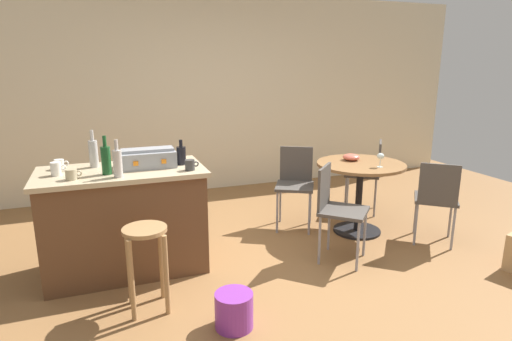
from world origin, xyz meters
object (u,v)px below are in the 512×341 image
bottle_3 (118,163)px  cup_3 (60,164)px  folding_chair_left (295,181)px  serving_bowl (351,157)px  wooden_stool (146,251)px  folding_chair_far (368,170)px  cup_1 (190,165)px  folding_chair_near (437,196)px  wine_glass (381,157)px  toolbox (148,158)px  plastic_bucket (234,310)px  bottle_2 (93,153)px  bottle_1 (106,160)px  dining_table (360,180)px  folding_chair_right (336,205)px  cup_2 (72,174)px  cup_0 (56,169)px  bottle_0 (181,155)px  kitchen_island (125,220)px

bottle_3 → cup_3: (-0.45, 0.44, -0.07)m
folding_chair_left → serving_bowl: bearing=-24.8°
wooden_stool → cup_3: (-0.58, 0.91, 0.49)m
folding_chair_far → folding_chair_left: bearing=-173.1°
cup_1 → folding_chair_near: bearing=-6.9°
cup_1 → wine_glass: bearing=0.9°
folding_chair_far → folding_chair_left: (-1.03, -0.12, 0.00)m
wooden_stool → toolbox: (0.13, 0.73, 0.52)m
bottle_3 → plastic_bucket: 1.43m
folding_chair_near → bottle_2: bottle_2 is taller
bottle_2 → serving_bowl: bearing=0.1°
cup_1 → bottle_3: bearing=-177.4°
bottle_1 → serving_bowl: 2.50m
dining_table → serving_bowl: (-0.03, 0.15, 0.22)m
folding_chair_near → cup_1: (-2.38, 0.29, 0.45)m
folding_chair_right → bottle_3: (-1.84, 0.21, 0.50)m
wooden_stool → folding_chair_near: size_ratio=0.75×
folding_chair_near → plastic_bucket: (-2.30, -0.65, -0.37)m
bottle_3 → cup_2: bottle_3 is taller
dining_table → cup_2: size_ratio=7.52×
cup_0 → bottle_3: bearing=-26.0°
bottle_2 → cup_0: bearing=-145.0°
folding_chair_far → bottle_0: size_ratio=3.98×
folding_chair_left → cup_0: 2.39m
kitchen_island → serving_bowl: 2.39m
folding_chair_far → plastic_bucket: bearing=-142.7°
wooden_stool → toolbox: 0.91m
dining_table → cup_2: bearing=-175.2°
cup_3 → serving_bowl: cup_3 is taller
folding_chair_far → cup_2: 3.34m
kitchen_island → bottle_3: bottle_3 is taller
bottle_3 → serving_bowl: 2.44m
bottle_3 → wine_glass: bottle_3 is taller
dining_table → bottle_3: size_ratio=3.08×
folding_chair_left → plastic_bucket: bearing=-127.3°
wooden_stool → dining_table: 2.41m
folding_chair_near → toolbox: size_ratio=1.87×
cup_0 → wooden_stool: bearing=-49.7°
folding_chair_near → cup_2: bearing=174.7°
folding_chair_left → wine_glass: bearing=-44.1°
plastic_bucket → bottle_0: bearing=95.2°
dining_table → folding_chair_right: bearing=-139.3°
cup_1 → cup_3: bearing=157.8°
cup_3 → wine_glass: bearing=-7.5°
cup_2 → wine_glass: size_ratio=0.85×
plastic_bucket → dining_table: bearing=33.9°
bottle_1 → folding_chair_left: bearing=15.7°
wooden_stool → bottle_1: 0.85m
folding_chair_near → bottle_1: (-3.03, 0.39, 0.52)m
folding_chair_far → plastic_bucket: size_ratio=3.32×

